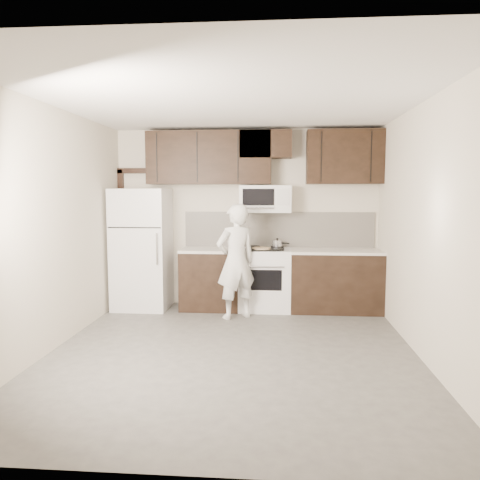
# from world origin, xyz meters

# --- Properties ---
(floor) EXTENTS (4.50, 4.50, 0.00)m
(floor) POSITION_xyz_m (0.00, 0.00, 0.00)
(floor) COLOR #4C4947
(floor) RESTS_ON ground
(back_wall) EXTENTS (4.00, 0.00, 4.00)m
(back_wall) POSITION_xyz_m (0.00, 2.25, 1.35)
(back_wall) COLOR beige
(back_wall) RESTS_ON ground
(ceiling) EXTENTS (4.50, 4.50, 0.00)m
(ceiling) POSITION_xyz_m (0.00, 0.00, 2.70)
(ceiling) COLOR white
(ceiling) RESTS_ON back_wall
(counter_run) EXTENTS (2.95, 0.64, 0.91)m
(counter_run) POSITION_xyz_m (0.60, 1.94, 0.46)
(counter_run) COLOR black
(counter_run) RESTS_ON floor
(stove) EXTENTS (0.76, 0.66, 0.94)m
(stove) POSITION_xyz_m (0.30, 1.94, 0.46)
(stove) COLOR white
(stove) RESTS_ON floor
(backsplash) EXTENTS (2.90, 0.02, 0.54)m
(backsplash) POSITION_xyz_m (0.50, 2.24, 1.18)
(backsplash) COLOR beige
(backsplash) RESTS_ON counter_run
(upper_cabinets) EXTENTS (3.48, 0.35, 0.78)m
(upper_cabinets) POSITION_xyz_m (0.21, 2.08, 2.28)
(upper_cabinets) COLOR black
(upper_cabinets) RESTS_ON back_wall
(microwave) EXTENTS (0.76, 0.42, 0.40)m
(microwave) POSITION_xyz_m (0.30, 2.06, 1.65)
(microwave) COLOR white
(microwave) RESTS_ON upper_cabinets
(refrigerator) EXTENTS (0.80, 0.76, 1.80)m
(refrigerator) POSITION_xyz_m (-1.55, 1.89, 0.90)
(refrigerator) COLOR white
(refrigerator) RESTS_ON floor
(door_trim) EXTENTS (0.50, 0.08, 2.12)m
(door_trim) POSITION_xyz_m (-1.92, 2.21, 1.25)
(door_trim) COLOR black
(door_trim) RESTS_ON floor
(saucepan) EXTENTS (0.26, 0.16, 0.15)m
(saucepan) POSITION_xyz_m (0.48, 2.09, 0.97)
(saucepan) COLOR silver
(saucepan) RESTS_ON stove
(baking_tray) EXTENTS (0.43, 0.35, 0.02)m
(baking_tray) POSITION_xyz_m (0.25, 1.79, 0.92)
(baking_tray) COLOR black
(baking_tray) RESTS_ON counter_run
(pizza) EXTENTS (0.30, 0.30, 0.02)m
(pizza) POSITION_xyz_m (0.25, 1.79, 0.94)
(pizza) COLOR #C9B887
(pizza) RESTS_ON baking_tray
(person) EXTENTS (0.70, 0.63, 1.59)m
(person) POSITION_xyz_m (-0.09, 1.43, 0.80)
(person) COLOR silver
(person) RESTS_ON floor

